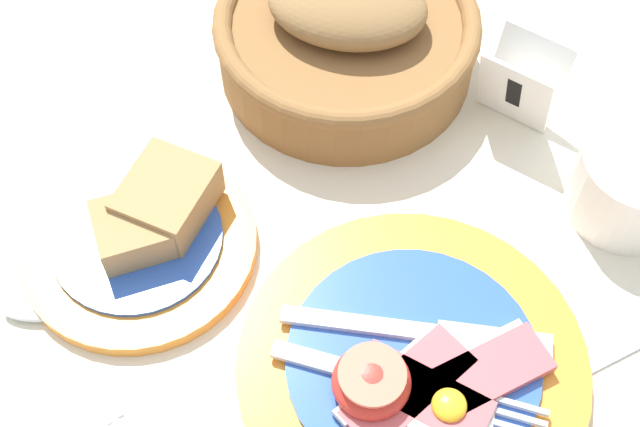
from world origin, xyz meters
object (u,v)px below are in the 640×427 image
(number_card, at_px, (521,85))
(breakfast_plate, at_px, (412,370))
(sugar_cup, at_px, (635,181))
(teaspoon_by_saucer, at_px, (14,309))
(bread_plate, at_px, (144,232))
(bread_basket, at_px, (347,35))

(number_card, bearing_deg, breakfast_plate, -79.62)
(sugar_cup, bearing_deg, breakfast_plate, -112.35)
(teaspoon_by_saucer, bearing_deg, sugar_cup, 5.04)
(teaspoon_by_saucer, bearing_deg, bread_plate, 26.97)
(sugar_cup, relative_size, teaspoon_by_saucer, 0.53)
(number_card, bearing_deg, sugar_cup, -17.20)
(teaspoon_by_saucer, bearing_deg, number_card, 19.26)
(sugar_cup, relative_size, number_card, 1.23)
(breakfast_plate, bearing_deg, sugar_cup, 67.65)
(bread_plate, distance_m, bread_basket, 0.23)
(number_card, bearing_deg, bread_basket, -168.06)
(number_card, bearing_deg, bread_plate, -123.82)
(breakfast_plate, distance_m, number_card, 0.25)
(bread_plate, height_order, sugar_cup, sugar_cup)
(bread_plate, height_order, teaspoon_by_saucer, bread_plate)
(bread_basket, distance_m, teaspoon_by_saucer, 0.33)
(breakfast_plate, relative_size, number_card, 3.26)
(bread_basket, bearing_deg, sugar_cup, -5.69)
(teaspoon_by_saucer, bearing_deg, breakfast_plate, -16.16)
(sugar_cup, bearing_deg, number_card, 158.02)
(breakfast_plate, xyz_separation_m, bread_plate, (-0.22, 0.00, 0.00))
(breakfast_plate, bearing_deg, number_card, 95.61)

